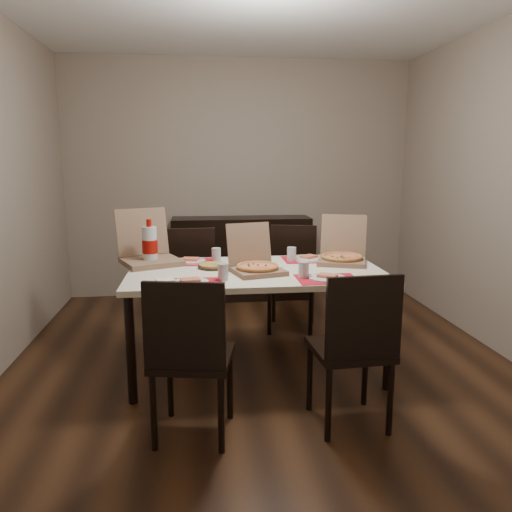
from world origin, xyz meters
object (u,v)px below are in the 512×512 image
(sideboard, at_px, (242,258))
(dining_table, at_px, (256,279))
(chair_near_right, at_px, (355,344))
(chair_far_left, at_px, (192,278))
(chair_near_left, at_px, (190,353))
(pizza_box_center, at_px, (256,265))
(soda_bottle, at_px, (150,245))
(chair_far_right, at_px, (292,273))
(dip_bowl, at_px, (269,264))

(sideboard, bearing_deg, dining_table, -91.82)
(sideboard, height_order, chair_near_right, chair_near_right)
(chair_near_right, bearing_deg, chair_far_left, 118.52)
(chair_near_left, relative_size, pizza_box_center, 2.12)
(sideboard, xyz_separation_m, pizza_box_center, (-0.07, -2.01, 0.35))
(dining_table, relative_size, chair_near_left, 1.94)
(chair_near_left, relative_size, soda_bottle, 2.73)
(chair_far_right, bearing_deg, dining_table, -115.86)
(sideboard, bearing_deg, chair_near_right, -82.10)
(pizza_box_center, bearing_deg, chair_far_right, 65.53)
(dining_table, xyz_separation_m, chair_far_right, (0.44, 0.90, -0.17))
(chair_near_left, distance_m, pizza_box_center, 0.99)
(chair_far_right, height_order, soda_bottle, soda_bottle)
(chair_near_right, xyz_separation_m, soda_bottle, (-1.22, 1.16, 0.38))
(chair_far_left, bearing_deg, chair_near_left, -89.88)
(chair_near_right, bearing_deg, sideboard, 97.90)
(dining_table, bearing_deg, sideboard, 88.18)
(chair_near_left, xyz_separation_m, pizza_box_center, (0.45, 0.83, 0.29))
(chair_near_right, height_order, dip_bowl, chair_near_right)
(dip_bowl, bearing_deg, dining_table, -130.82)
(dip_bowl, height_order, soda_bottle, soda_bottle)
(chair_near_left, distance_m, chair_far_left, 1.71)
(pizza_box_center, bearing_deg, soda_bottle, 154.98)
(dining_table, relative_size, soda_bottle, 5.28)
(chair_far_right, distance_m, pizza_box_center, 1.12)
(chair_near_left, bearing_deg, dip_bowl, 61.25)
(chair_near_left, height_order, chair_far_left, same)
(sideboard, xyz_separation_m, dip_bowl, (0.05, -1.80, 0.31))
(dining_table, bearing_deg, chair_near_left, -116.77)
(chair_far_left, bearing_deg, soda_bottle, -119.68)
(pizza_box_center, bearing_deg, dip_bowl, 60.05)
(soda_bottle, bearing_deg, chair_far_right, 27.65)
(chair_far_left, bearing_deg, dining_table, -59.76)
(dining_table, height_order, soda_bottle, soda_bottle)
(chair_far_left, bearing_deg, chair_far_right, 6.52)
(chair_near_right, bearing_deg, chair_far_right, 90.51)
(chair_near_left, height_order, chair_near_right, same)
(chair_far_right, distance_m, soda_bottle, 1.41)
(pizza_box_center, xyz_separation_m, dip_bowl, (0.12, 0.21, -0.04))
(dining_table, bearing_deg, pizza_box_center, -97.14)
(chair_far_left, relative_size, chair_far_right, 1.00)
(chair_far_right, relative_size, pizza_box_center, 2.12)
(sideboard, height_order, chair_far_right, chair_far_right)
(dining_table, relative_size, pizza_box_center, 4.09)
(chair_near_left, relative_size, chair_near_right, 1.00)
(dining_table, bearing_deg, chair_near_right, -63.08)
(soda_bottle, bearing_deg, chair_near_right, -43.67)
(dining_table, distance_m, chair_near_left, 1.04)
(chair_near_right, relative_size, dip_bowl, 8.17)
(sideboard, bearing_deg, chair_near_left, -100.42)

